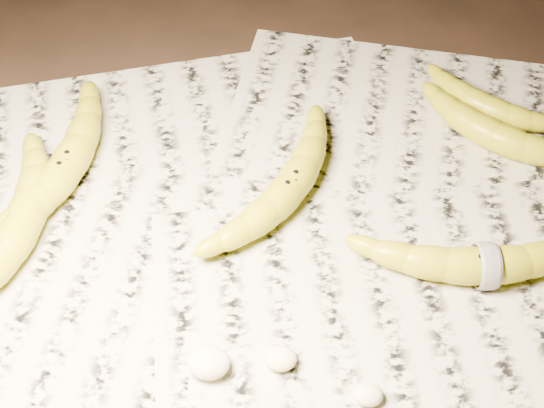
{
  "coord_description": "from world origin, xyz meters",
  "views": [
    {
      "loc": [
        0.01,
        -0.47,
        0.64
      ],
      "look_at": [
        0.01,
        0.03,
        0.05
      ],
      "focal_mm": 50.0,
      "sensor_mm": 36.0,
      "label": 1
    }
  ],
  "objects_px": {
    "banana_left_b": "(21,223)",
    "banana_upper_a": "(497,134)",
    "banana_center": "(290,186)",
    "banana_taped": "(486,263)",
    "banana_upper_b": "(487,105)",
    "banana_left_a": "(64,167)"
  },
  "relations": [
    {
      "from": "banana_left_b",
      "to": "banana_upper_a",
      "type": "distance_m",
      "value": 0.54
    },
    {
      "from": "banana_center",
      "to": "banana_taped",
      "type": "height_order",
      "value": "same"
    },
    {
      "from": "banana_taped",
      "to": "banana_upper_a",
      "type": "xyz_separation_m",
      "value": [
        0.04,
        0.19,
        -0.0
      ]
    },
    {
      "from": "banana_taped",
      "to": "banana_upper_b",
      "type": "distance_m",
      "value": 0.24
    },
    {
      "from": "banana_left_a",
      "to": "banana_upper_b",
      "type": "bearing_deg",
      "value": -59.45
    },
    {
      "from": "banana_left_b",
      "to": "banana_upper_b",
      "type": "bearing_deg",
      "value": -61.44
    },
    {
      "from": "banana_left_a",
      "to": "banana_upper_b",
      "type": "height_order",
      "value": "banana_left_a"
    },
    {
      "from": "banana_taped",
      "to": "banana_upper_b",
      "type": "relative_size",
      "value": 1.52
    },
    {
      "from": "banana_left_a",
      "to": "banana_left_b",
      "type": "xyz_separation_m",
      "value": [
        -0.03,
        -0.08,
        -0.0
      ]
    },
    {
      "from": "banana_taped",
      "to": "banana_upper_b",
      "type": "bearing_deg",
      "value": 77.02
    },
    {
      "from": "banana_taped",
      "to": "banana_upper_b",
      "type": "height_order",
      "value": "banana_taped"
    },
    {
      "from": "banana_left_b",
      "to": "banana_upper_b",
      "type": "height_order",
      "value": "banana_left_b"
    },
    {
      "from": "banana_left_a",
      "to": "banana_upper_a",
      "type": "height_order",
      "value": "banana_left_a"
    },
    {
      "from": "banana_left_a",
      "to": "banana_upper_b",
      "type": "relative_size",
      "value": 1.53
    },
    {
      "from": "banana_upper_a",
      "to": "banana_upper_b",
      "type": "bearing_deg",
      "value": 127.74
    },
    {
      "from": "banana_left_b",
      "to": "banana_taped",
      "type": "bearing_deg",
      "value": -87.43
    },
    {
      "from": "banana_left_a",
      "to": "banana_center",
      "type": "bearing_deg",
      "value": -78.01
    },
    {
      "from": "banana_left_b",
      "to": "banana_taped",
      "type": "distance_m",
      "value": 0.48
    },
    {
      "from": "banana_taped",
      "to": "banana_center",
      "type": "bearing_deg",
      "value": 149.61
    },
    {
      "from": "banana_left_a",
      "to": "banana_upper_a",
      "type": "bearing_deg",
      "value": -65.51
    },
    {
      "from": "banana_left_a",
      "to": "banana_taped",
      "type": "distance_m",
      "value": 0.46
    },
    {
      "from": "banana_left_a",
      "to": "banana_center",
      "type": "height_order",
      "value": "banana_left_a"
    }
  ]
}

